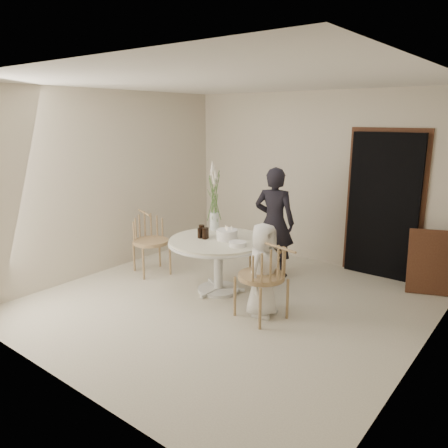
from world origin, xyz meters
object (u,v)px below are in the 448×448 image
Objects in this scene: chair_left at (148,234)px; birthday_cake at (227,235)px; chair_far at (272,242)px; girl at (274,223)px; chair_right at (270,271)px; flower_vase at (214,200)px; boy at (263,270)px; table at (218,247)px.

birthday_cake is (1.45, 0.08, 0.21)m from chair_left.
girl is at bearing -3.91° from chair_far.
flower_vase reaches higher than chair_right.
birthday_cake is (-0.77, 0.30, 0.23)m from boy.
boy reaches higher than chair_far.
chair_far is 1.55m from chair_right.
table is at bearing -99.59° from chair_far.
chair_right is 1.04× the size of chair_left.
chair_far is 1.87m from chair_left.
table is 1.34× the size of flower_vase.
flower_vase is at bearing 146.74° from birthday_cake.
chair_left is 1.47m from birthday_cake.
girl reaches higher than table.
birthday_cake is at bearing -33.26° from flower_vase.
table is at bearing -45.07° from flower_vase.
boy is at bearing -73.58° from chair_left.
birthday_cake reaches higher than table.
chair_left reaches higher than chair_far.
girl is at bearing -136.57° from chair_right.
chair_far is 0.86× the size of chair_left.
birthday_cake reaches higher than chair_left.
girl is 5.79× the size of birthday_cake.
chair_right is 0.58× the size of girl.
table is at bearing -151.79° from birthday_cake.
chair_left reaches higher than table.
birthday_cake is at bearing 64.03° from girl.
table is 4.76× the size of birthday_cake.
girl is at bearing 74.52° from table.
boy reaches higher than birthday_cake.
table is 1.18× the size of boy.
birthday_cake is (0.10, 0.06, 0.18)m from table.
birthday_cake is at bearing 28.21° from table.
birthday_cake is (-0.13, -0.92, 0.29)m from chair_far.
table is 1.08m from chair_right.
chair_left is 1.21m from flower_vase.
table is 1.01m from chair_far.
flower_vase is at bearing 59.74° from boy.
flower_vase reaches higher than chair_far.
girl is at bearing -36.39° from chair_left.
boy reaches higher than chair_left.
flower_vase is (-0.46, 0.30, 0.37)m from birthday_cake.
chair_far is at bearing 46.11° from flower_vase.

